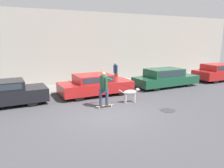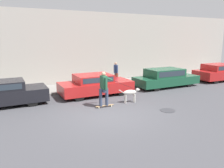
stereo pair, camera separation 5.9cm
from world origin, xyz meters
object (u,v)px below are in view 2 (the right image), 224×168
pedestrian_with_bag (116,72)px  parked_car_1 (95,85)px  parked_car_0 (0,94)px  parked_car_3 (219,72)px  dog (131,93)px  parked_car_2 (166,78)px  skateboarder (104,87)px

pedestrian_with_bag → parked_car_1: bearing=45.6°
parked_car_0 → parked_car_3: (15.58, 0.00, 0.02)m
dog → parked_car_2: bearing=38.0°
parked_car_0 → parked_car_2: size_ratio=0.95×
parked_car_1 → dog: size_ratio=3.73×
parked_car_1 → skateboarder: (-0.49, -2.41, 0.39)m
dog → pedestrian_with_bag: bearing=83.1°
parked_car_1 → dog: 2.51m
parked_car_1 → skateboarder: skateboarder is taller
parked_car_2 → pedestrian_with_bag: size_ratio=3.00×
parked_car_0 → parked_car_1: size_ratio=1.02×
parked_car_1 → dog: parked_car_1 is taller
parked_car_1 → parked_car_3: bearing=-1.1°
parked_car_3 → pedestrian_with_bag: pedestrian_with_bag is taller
parked_car_0 → parked_car_1: parked_car_0 is taller
parked_car_1 → parked_car_2: size_ratio=0.93×
parked_car_2 → skateboarder: skateboarder is taller
parked_car_0 → dog: size_ratio=3.82×
parked_car_1 → dog: (1.08, -2.27, -0.09)m
parked_car_0 → skateboarder: size_ratio=1.85×
parked_car_2 → parked_car_3: size_ratio=1.12×
parked_car_0 → dog: 6.52m
skateboarder → parked_car_3: bearing=13.4°
parked_car_0 → dog: (6.11, -2.27, -0.11)m
parked_car_2 → parked_car_3: 5.33m
parked_car_0 → parked_car_3: 15.58m
parked_car_0 → parked_car_2: parked_car_2 is taller
skateboarder → pedestrian_with_bag: bearing=58.0°
parked_car_0 → parked_car_3: parked_car_3 is taller
parked_car_1 → skateboarder: size_ratio=1.81×
parked_car_3 → dog: bearing=-165.4°
parked_car_0 → pedestrian_with_bag: pedestrian_with_bag is taller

